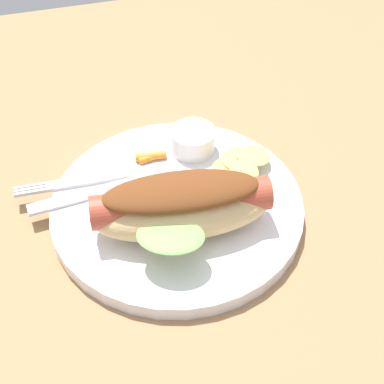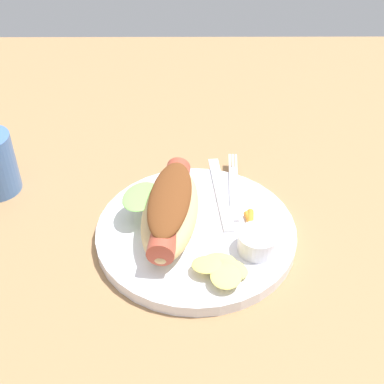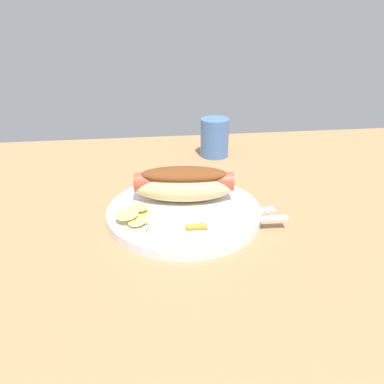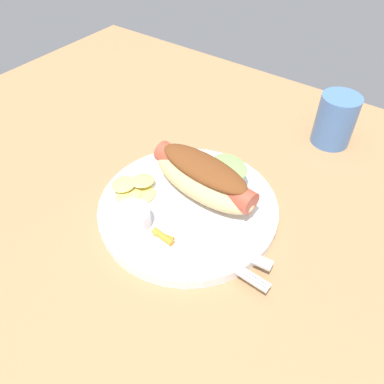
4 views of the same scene
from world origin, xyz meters
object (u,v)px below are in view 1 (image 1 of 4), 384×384
hot_dog (181,205)px  fork (89,180)px  plate (177,208)px  sauce_ramekin (193,140)px  chips_pile (239,164)px  carrot_garnish (151,157)px  knife (103,191)px

hot_dog → fork: hot_dog is taller
plate → sauce_ramekin: bearing=63.0°
sauce_ramekin → chips_pile: sauce_ramekin is taller
plate → chips_pile: 8.14cm
carrot_garnish → knife: bearing=-149.1°
plate → knife: (-6.78, 3.39, 0.98)cm
sauce_ramekin → carrot_garnish: (-4.78, -0.47, -0.84)cm
chips_pile → sauce_ramekin: bearing=130.2°
plate → chips_pile: chips_pile is taller
sauce_ramekin → plate: bearing=-117.0°
hot_dog → plate: bearing=-90.6°
carrot_garnish → fork: bearing=-167.2°
sauce_ramekin → fork: size_ratio=0.33×
fork → carrot_garnish: size_ratio=4.29×
sauce_ramekin → knife: sauce_ramekin is taller
knife → carrot_garnish: (5.71, 3.41, 0.24)cm
plate → chips_pile: bearing=20.8°
hot_dog → fork: 11.69cm
hot_dog → knife: size_ratio=1.15×
fork → knife: size_ratio=0.95×
fork → knife: same height
knife → fork: bearing=-62.9°
plate → fork: bearing=146.7°
chips_pile → hot_dog: bearing=-142.4°
carrot_garnish → chips_pile: bearing=-25.0°
fork → chips_pile: 15.64cm
knife → chips_pile: bearing=172.0°
knife → hot_dog: bearing=128.2°
hot_dog → chips_pile: bearing=-136.1°
sauce_ramekin → hot_dog: bearing=-111.4°
chips_pile → carrot_garnish: (-8.53, 3.98, -0.38)cm
plate → fork: fork is taller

